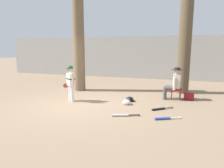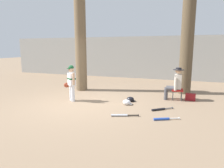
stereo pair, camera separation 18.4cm
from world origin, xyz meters
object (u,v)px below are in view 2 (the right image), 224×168
(batting_helmet_black, at_px, (130,99))
(folding_stool, at_px, (177,90))
(tree_behind_spectator, at_px, (187,49))
(bat_aluminum_silver, at_px, (121,115))
(seated_spectator, at_px, (175,83))
(tree_near_player, at_px, (80,35))
(young_ballplayer, at_px, (71,81))
(bat_blue_youth, at_px, (164,119))
(handbag_beside_stool, at_px, (190,97))
(bat_black_composite, at_px, (160,109))
(batting_helmet_white, at_px, (127,102))

(batting_helmet_black, bearing_deg, folding_stool, 27.39)
(tree_behind_spectator, xyz_separation_m, folding_stool, (-0.23, -1.31, -1.50))
(bat_aluminum_silver, bearing_deg, batting_helmet_black, 96.34)
(folding_stool, distance_m, seated_spectator, 0.29)
(seated_spectator, bearing_deg, tree_near_player, 174.36)
(young_ballplayer, bearing_deg, tree_behind_spectator, 35.71)
(folding_stool, relative_size, bat_blue_youth, 0.64)
(handbag_beside_stool, height_order, bat_aluminum_silver, handbag_beside_stool)
(tree_behind_spectator, relative_size, bat_aluminum_silver, 6.01)
(handbag_beside_stool, bearing_deg, young_ballplayer, -159.45)
(tree_near_player, xyz_separation_m, bat_aluminum_silver, (2.81, -2.86, -2.42))
(handbag_beside_stool, distance_m, bat_black_composite, 1.83)
(bat_aluminum_silver, bearing_deg, bat_black_composite, 45.17)
(young_ballplayer, bearing_deg, folding_stool, 21.91)
(young_ballplayer, relative_size, seated_spectator, 1.09)
(seated_spectator, distance_m, bat_aluminum_silver, 2.84)
(bat_aluminum_silver, bearing_deg, seated_spectator, 62.38)
(tree_behind_spectator, relative_size, folding_stool, 10.66)
(young_ballplayer, xyz_separation_m, folding_stool, (3.60, 1.45, -0.38))
(young_ballplayer, bearing_deg, seated_spectator, 22.38)
(bat_aluminum_silver, xyz_separation_m, bat_blue_youth, (1.14, 0.10, 0.00))
(folding_stool, distance_m, batting_helmet_white, 2.03)
(handbag_beside_stool, distance_m, batting_helmet_black, 2.22)
(seated_spectator, xyz_separation_m, handbag_beside_stool, (0.57, 0.08, -0.51))
(bat_blue_youth, relative_size, batting_helmet_black, 2.09)
(folding_stool, relative_size, seated_spectator, 0.35)
(tree_near_player, bearing_deg, seated_spectator, -5.64)
(young_ballplayer, relative_size, folding_stool, 3.08)
(tree_near_player, relative_size, handbag_beside_stool, 16.38)
(tree_near_player, distance_m, bat_blue_youth, 5.39)
(batting_helmet_white, bearing_deg, bat_black_composite, -12.72)
(batting_helmet_white, relative_size, batting_helmet_black, 1.01)
(young_ballplayer, distance_m, bat_black_composite, 3.25)
(bat_black_composite, bearing_deg, young_ballplayer, 178.89)
(folding_stool, height_order, batting_helmet_black, folding_stool)
(folding_stool, xyz_separation_m, batting_helmet_white, (-1.58, -1.25, -0.28))
(tree_near_player, xyz_separation_m, batting_helmet_white, (2.62, -1.65, -2.37))
(batting_helmet_white, bearing_deg, seated_spectator, 40.12)
(bat_blue_youth, bearing_deg, bat_black_composite, 102.98)
(seated_spectator, xyz_separation_m, bat_aluminum_silver, (-1.29, -2.46, -0.61))
(batting_helmet_white, bearing_deg, batting_helmet_black, 88.76)
(bat_aluminum_silver, distance_m, bat_blue_youth, 1.15)
(bat_aluminum_silver, xyz_separation_m, batting_helmet_white, (-0.19, 1.21, 0.05))
(tree_behind_spectator, xyz_separation_m, bat_black_composite, (-0.67, -2.82, -1.83))
(folding_stool, height_order, bat_blue_youth, folding_stool)
(young_ballplayer, relative_size, bat_blue_youth, 1.96)
(bat_black_composite, height_order, batting_helmet_black, batting_helmet_black)
(bat_aluminum_silver, bearing_deg, young_ballplayer, 155.41)
(young_ballplayer, xyz_separation_m, seated_spectator, (3.50, 1.44, -0.10))
(tree_near_player, height_order, bat_blue_youth, tree_near_player)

